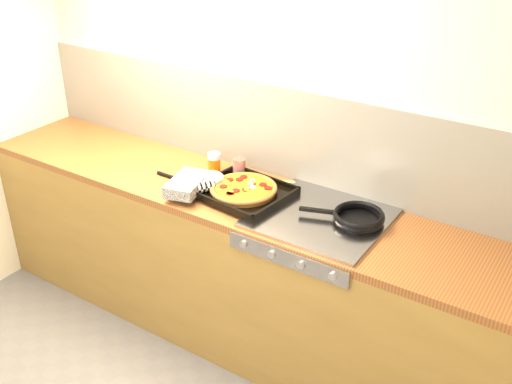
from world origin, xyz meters
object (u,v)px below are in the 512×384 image
Objects in this scene: pizza_on_tray at (229,188)px; juice_glass at (214,163)px; tomato_can at (239,167)px; frying_pan at (357,217)px.

juice_glass is (-0.22, 0.17, 0.01)m from pizza_on_tray.
pizza_on_tray is 5.11× the size of juice_glass.
pizza_on_tray is 0.27m from juice_glass.
tomato_can is 0.14m from juice_glass.
tomato_can is (-0.09, 0.21, 0.00)m from pizza_on_tray.
tomato_can is 0.86× the size of juice_glass.
juice_glass reaches higher than tomato_can.
tomato_can reaches higher than frying_pan.
tomato_can is at bearing 19.18° from juice_glass.
pizza_on_tray is 1.41× the size of frying_pan.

